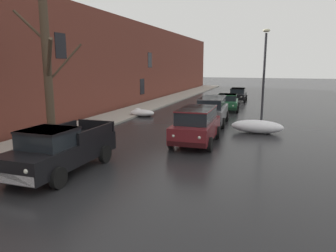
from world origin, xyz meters
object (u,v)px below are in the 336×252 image
Objects in this scene: suv_maroon_parked_kerbside_close at (196,124)px; street_lamp_post at (264,74)px; suv_grey_parked_kerbside_mid at (212,109)px; pickup_truck_black_approaching_near_lane at (60,149)px; sedan_green_parked_far_down_block at (227,102)px; sedan_black_queued_behind_truck at (238,94)px; bare_tree_second_along_sidewalk at (48,72)px.

street_lamp_post is (2.99, 4.88, 2.40)m from suv_maroon_parked_kerbside_close.
street_lamp_post is at bearing -13.42° from suv_grey_parked_kerbside_mid.
pickup_truck_black_approaching_near_lane is 0.83× the size of street_lamp_post.
suv_grey_parked_kerbside_mid is 6.83m from sedan_green_parked_far_down_block.
suv_grey_parked_kerbside_mid is 4.13m from street_lamp_post.
pickup_truck_black_approaching_near_lane is at bearing -100.76° from sedan_green_parked_far_down_block.
suv_grey_parked_kerbside_mid is 0.81× the size of street_lamp_post.
suv_grey_parked_kerbside_mid is at bearing 73.42° from pickup_truck_black_approaching_near_lane.
suv_grey_parked_kerbside_mid reaches higher than sedan_black_queued_behind_truck.
suv_maroon_parked_kerbside_close is 12.49m from sedan_green_parked_far_down_block.
suv_maroon_parked_kerbside_close is 0.74× the size of street_lamp_post.
suv_grey_parked_kerbside_mid is 14.53m from sedan_black_queued_behind_truck.
suv_maroon_parked_kerbside_close is at bearing -89.44° from sedan_black_queued_behind_truck.
sedan_green_parked_far_down_block is 0.67× the size of street_lamp_post.
street_lamp_post reaches higher than suv_maroon_parked_kerbside_close.
sedan_green_parked_far_down_block is (0.04, 6.83, -0.24)m from suv_grey_parked_kerbside_mid.
bare_tree_second_along_sidewalk reaches higher than pickup_truck_black_approaching_near_lane.
bare_tree_second_along_sidewalk is at bearing -156.11° from suv_maroon_parked_kerbside_close.
suv_grey_parked_kerbside_mid is at bearing -90.36° from sedan_green_parked_far_down_block.
bare_tree_second_along_sidewalk reaches higher than street_lamp_post.
suv_maroon_parked_kerbside_close is at bearing -88.93° from sedan_green_parked_far_down_block.
bare_tree_second_along_sidewalk is at bearing -126.21° from suv_grey_parked_kerbside_mid.
bare_tree_second_along_sidewalk is 10.92m from suv_grey_parked_kerbside_mid.
sedan_black_queued_behind_truck is at bearing 89.72° from sedan_green_parked_far_down_block.
pickup_truck_black_approaching_near_lane is 1.12× the size of sedan_black_queued_behind_truck.
pickup_truck_black_approaching_near_lane is at bearing -106.58° from suv_grey_parked_kerbside_mid.
street_lamp_post is at bearing -67.03° from sedan_green_parked_far_down_block.
pickup_truck_black_approaching_near_lane is 13.02m from street_lamp_post.
bare_tree_second_along_sidewalk is at bearing -112.29° from sedan_green_parked_far_down_block.
pickup_truck_black_approaching_near_lane is 12.14m from suv_grey_parked_kerbside_mid.
sedan_green_parked_far_down_block is at bearing 91.07° from suv_maroon_parked_kerbside_close.
sedan_green_parked_far_down_block is at bearing 67.71° from bare_tree_second_along_sidewalk.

